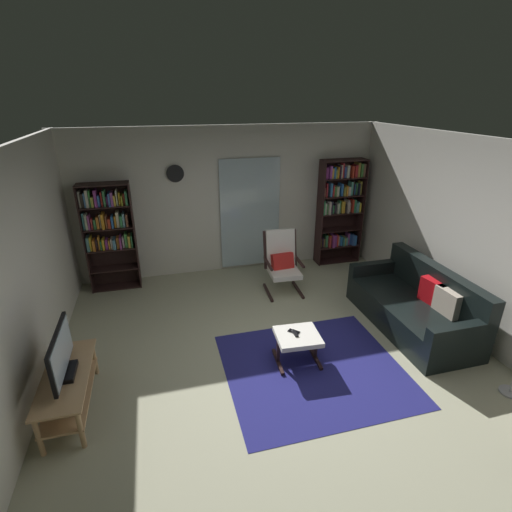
# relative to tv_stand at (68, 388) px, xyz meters

# --- Properties ---
(ground_plane) EXTENTS (7.02, 7.02, 0.00)m
(ground_plane) POSITION_rel_tv_stand_xyz_m (2.33, 0.23, -0.30)
(ground_plane) COLOR #AAA98B
(wall_back) EXTENTS (5.60, 0.06, 2.60)m
(wall_back) POSITION_rel_tv_stand_xyz_m (2.33, 3.13, 1.00)
(wall_back) COLOR silver
(wall_back) RESTS_ON ground
(wall_left) EXTENTS (0.06, 6.00, 2.60)m
(wall_left) POSITION_rel_tv_stand_xyz_m (-0.37, 0.23, 1.00)
(wall_left) COLOR silver
(wall_left) RESTS_ON ground
(wall_right) EXTENTS (0.06, 6.00, 2.60)m
(wall_right) POSITION_rel_tv_stand_xyz_m (5.03, 0.23, 1.00)
(wall_right) COLOR silver
(wall_right) RESTS_ON ground
(glass_door_panel) EXTENTS (1.10, 0.01, 2.00)m
(glass_door_panel) POSITION_rel_tv_stand_xyz_m (2.70, 3.06, 0.75)
(glass_door_panel) COLOR silver
(area_rug) EXTENTS (2.10, 1.92, 0.01)m
(area_rug) POSITION_rel_tv_stand_xyz_m (2.70, -0.04, -0.30)
(area_rug) COLOR navy
(area_rug) RESTS_ON ground
(tv_stand) EXTENTS (0.45, 1.17, 0.45)m
(tv_stand) POSITION_rel_tv_stand_xyz_m (0.00, 0.00, 0.00)
(tv_stand) COLOR tan
(tv_stand) RESTS_ON ground
(television) EXTENTS (0.20, 0.82, 0.50)m
(television) POSITION_rel_tv_stand_xyz_m (0.00, 0.02, 0.38)
(television) COLOR black
(television) RESTS_ON tv_stand
(bookshelf_near_tv) EXTENTS (0.79, 0.30, 1.80)m
(bookshelf_near_tv) POSITION_rel_tv_stand_xyz_m (0.27, 2.85, 0.75)
(bookshelf_near_tv) COLOR black
(bookshelf_near_tv) RESTS_ON ground
(bookshelf_near_sofa) EXTENTS (0.85, 0.30, 1.99)m
(bookshelf_near_sofa) POSITION_rel_tv_stand_xyz_m (4.40, 2.91, 0.81)
(bookshelf_near_sofa) COLOR black
(bookshelf_near_sofa) RESTS_ON ground
(leather_sofa) EXTENTS (0.91, 2.00, 0.88)m
(leather_sofa) POSITION_rel_tv_stand_xyz_m (4.44, 0.48, 0.01)
(leather_sofa) COLOR black
(leather_sofa) RESTS_ON ground
(lounge_armchair) EXTENTS (0.59, 0.68, 1.02)m
(lounge_armchair) POSITION_rel_tv_stand_xyz_m (2.98, 2.02, 0.24)
(lounge_armchair) COLOR black
(lounge_armchair) RESTS_ON ground
(ottoman) EXTENTS (0.55, 0.51, 0.39)m
(ottoman) POSITION_rel_tv_stand_xyz_m (2.56, 0.16, 0.02)
(ottoman) COLOR white
(ottoman) RESTS_ON ground
(tv_remote) EXTENTS (0.05, 0.15, 0.02)m
(tv_remote) POSITION_rel_tv_stand_xyz_m (2.53, 0.18, 0.10)
(tv_remote) COLOR black
(tv_remote) RESTS_ON ottoman
(cell_phone) EXTENTS (0.15, 0.15, 0.01)m
(cell_phone) POSITION_rel_tv_stand_xyz_m (2.53, 0.22, 0.09)
(cell_phone) COLOR black
(cell_phone) RESTS_ON ottoman
(wall_clock) EXTENTS (0.29, 0.03, 0.29)m
(wall_clock) POSITION_rel_tv_stand_xyz_m (1.41, 3.05, 1.55)
(wall_clock) COLOR silver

